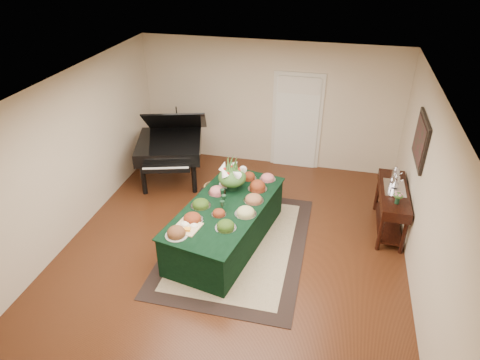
% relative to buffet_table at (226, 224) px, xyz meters
% --- Properties ---
extents(ground, '(6.00, 6.00, 0.00)m').
position_rel_buffet_table_xyz_m(ground, '(0.16, 0.02, -0.37)').
color(ground, black).
rests_on(ground, ground).
extents(area_rug, '(2.25, 3.15, 0.01)m').
position_rel_buffet_table_xyz_m(area_rug, '(0.18, -0.02, -0.36)').
color(area_rug, black).
rests_on(area_rug, ground).
extents(kitchen_doorway, '(1.05, 0.07, 2.10)m').
position_rel_buffet_table_xyz_m(kitchen_doorway, '(0.76, 2.99, 0.65)').
color(kitchen_doorway, silver).
rests_on(kitchen_doorway, ground).
extents(buffet_table, '(1.61, 2.63, 0.73)m').
position_rel_buffet_table_xyz_m(buffet_table, '(0.00, 0.00, 0.00)').
color(buffet_table, black).
rests_on(buffet_table, ground).
extents(food_platters, '(1.31, 2.25, 0.13)m').
position_rel_buffet_table_xyz_m(food_platters, '(0.01, 0.12, 0.41)').
color(food_platters, silver).
rests_on(food_platters, buffet_table).
extents(cutting_board, '(0.43, 0.43, 0.10)m').
position_rel_buffet_table_xyz_m(cutting_board, '(-0.40, -0.69, 0.40)').
color(cutting_board, tan).
rests_on(cutting_board, buffet_table).
extents(green_goblets, '(0.17, 0.41, 0.18)m').
position_rel_buffet_table_xyz_m(green_goblets, '(-0.05, 0.02, 0.45)').
color(green_goblets, black).
rests_on(green_goblets, buffet_table).
extents(floral_centerpiece, '(0.49, 0.49, 0.49)m').
position_rel_buffet_table_xyz_m(floral_centerpiece, '(-0.03, 0.52, 0.65)').
color(floral_centerpiece, black).
rests_on(floral_centerpiece, buffet_table).
extents(grand_piano, '(1.62, 1.80, 1.60)m').
position_rel_buffet_table_xyz_m(grand_piano, '(-1.64, 1.75, 0.42)').
color(grand_piano, black).
rests_on(grand_piano, ground).
extents(wicker_basket, '(0.35, 0.35, 0.22)m').
position_rel_buffet_table_xyz_m(wicker_basket, '(-0.64, 1.35, -0.26)').
color(wicker_basket, '#A47E42').
rests_on(wicker_basket, ground).
extents(mahogany_sideboard, '(0.45, 1.43, 0.82)m').
position_rel_buffet_table_xyz_m(mahogany_sideboard, '(2.65, 0.99, 0.26)').
color(mahogany_sideboard, black).
rests_on(mahogany_sideboard, ground).
extents(tea_service, '(0.34, 0.58, 0.30)m').
position_rel_buffet_table_xyz_m(tea_service, '(2.65, 1.14, 0.57)').
color(tea_service, silver).
rests_on(tea_service, mahogany_sideboard).
extents(pink_bouquet, '(0.16, 0.16, 0.21)m').
position_rel_buffet_table_xyz_m(pink_bouquet, '(2.65, 0.57, 0.59)').
color(pink_bouquet, black).
rests_on(pink_bouquet, mahogany_sideboard).
extents(wall_painting, '(0.05, 0.95, 0.75)m').
position_rel_buffet_table_xyz_m(wall_painting, '(2.88, 0.99, 1.38)').
color(wall_painting, black).
rests_on(wall_painting, ground).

